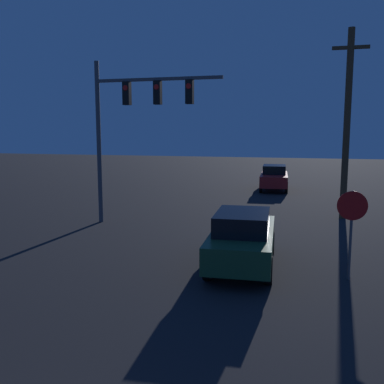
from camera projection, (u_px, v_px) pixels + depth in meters
name	position (u px, v px, depth m)	size (l,w,h in m)	color
car_near	(243.00, 238.00, 11.90)	(1.91, 4.39, 1.58)	#1E4728
car_far	(274.00, 177.00, 27.44)	(1.92, 4.39, 1.58)	#B21E1E
traffic_signal_mast	(132.00, 113.00, 16.89)	(5.22, 0.30, 6.53)	#4C4C51
stop_sign	(352.00, 218.00, 10.72)	(0.74, 0.07, 2.29)	#4C4C51
utility_pole	(347.00, 122.00, 18.05)	(1.48, 0.28, 7.98)	#4C3823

